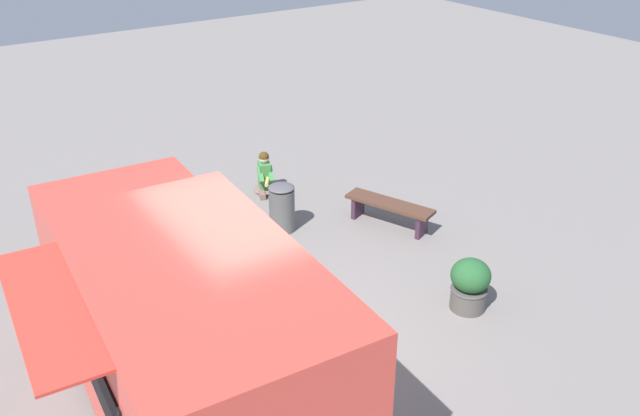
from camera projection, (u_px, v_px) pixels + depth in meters
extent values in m
plane|color=slate|center=(273.00, 350.00, 9.00)|extent=(40.00, 40.00, 0.00)
cube|color=#D34439|center=(201.00, 347.00, 7.08)|extent=(2.39, 3.97, 2.09)
cube|color=#D34439|center=(129.00, 248.00, 9.27)|extent=(2.16, 1.78, 1.71)
cube|color=black|center=(110.00, 206.00, 9.75)|extent=(1.72, 0.14, 0.65)
cube|color=black|center=(95.00, 373.00, 6.53)|extent=(0.16, 2.11, 0.73)
cube|color=red|center=(47.00, 307.00, 6.00)|extent=(0.75, 2.34, 0.03)
cube|color=black|center=(184.00, 385.00, 8.23)|extent=(2.05, 5.31, 0.22)
cylinder|color=black|center=(204.00, 278.00, 9.84)|extent=(0.27, 0.82, 0.81)
cylinder|color=black|center=(68.00, 318.00, 8.97)|extent=(0.27, 0.82, 0.81)
cylinder|color=black|center=(314.00, 416.00, 7.38)|extent=(0.27, 0.82, 0.81)
ellipsoid|color=#785C54|center=(265.00, 189.00, 13.34)|extent=(0.60, 0.64, 0.10)
cube|color=#785C54|center=(262.00, 194.00, 13.14)|extent=(0.23, 0.38, 0.11)
cube|color=#785C54|center=(272.00, 193.00, 13.18)|extent=(0.23, 0.38, 0.11)
cube|color=#3E7F41|center=(265.00, 175.00, 13.20)|extent=(0.32, 0.38, 0.52)
sphere|color=beige|center=(264.00, 158.00, 13.04)|extent=(0.20, 0.20, 0.20)
sphere|color=#483311|center=(264.00, 157.00, 13.02)|extent=(0.20, 0.20, 0.20)
cube|color=#3E7F41|center=(261.00, 175.00, 13.02)|extent=(0.21, 0.35, 0.27)
cube|color=#3E7F41|center=(271.00, 174.00, 13.06)|extent=(0.21, 0.35, 0.27)
cylinder|color=tan|center=(267.00, 182.00, 12.93)|extent=(0.26, 0.32, 0.07)
cube|color=#66963F|center=(267.00, 181.00, 12.93)|extent=(0.20, 0.26, 0.02)
cylinder|color=#A29B87|center=(209.00, 222.00, 11.96)|extent=(0.47, 0.47, 0.26)
torus|color=#A7948D|center=(209.00, 216.00, 11.91)|extent=(0.49, 0.49, 0.04)
ellipsoid|color=#396634|center=(208.00, 206.00, 11.82)|extent=(0.49, 0.49, 0.42)
sphere|color=red|center=(196.00, 206.00, 11.76)|extent=(0.07, 0.07, 0.07)
sphere|color=red|center=(207.00, 196.00, 11.92)|extent=(0.05, 0.05, 0.05)
sphere|color=red|center=(208.00, 199.00, 11.98)|extent=(0.09, 0.09, 0.09)
sphere|color=red|center=(219.00, 204.00, 11.78)|extent=(0.08, 0.08, 0.08)
sphere|color=red|center=(219.00, 203.00, 11.78)|extent=(0.07, 0.07, 0.07)
sphere|color=#E52E46|center=(203.00, 204.00, 11.64)|extent=(0.07, 0.07, 0.07)
cylinder|color=#4E4C47|center=(468.00, 298.00, 9.78)|extent=(0.51, 0.51, 0.34)
torus|color=#474746|center=(469.00, 289.00, 9.71)|extent=(0.54, 0.54, 0.04)
ellipsoid|color=#24582D|center=(471.00, 275.00, 9.61)|extent=(0.58, 0.58, 0.49)
sphere|color=#E3E243|center=(462.00, 265.00, 9.79)|extent=(0.07, 0.07, 0.07)
sphere|color=#F8EB45|center=(484.00, 279.00, 9.41)|extent=(0.07, 0.07, 0.07)
sphere|color=#F6E953|center=(458.00, 266.00, 9.76)|extent=(0.09, 0.09, 0.09)
sphere|color=#EAF651|center=(468.00, 264.00, 9.80)|extent=(0.09, 0.09, 0.09)
cube|color=#4E3124|center=(390.00, 204.00, 11.91)|extent=(0.97, 1.66, 0.06)
cube|color=#392134|center=(422.00, 225.00, 11.69)|extent=(0.35, 0.20, 0.41)
cube|color=#392134|center=(358.00, 206.00, 12.34)|extent=(0.35, 0.20, 0.41)
cylinder|color=#565958|center=(282.00, 210.00, 11.79)|extent=(0.45, 0.45, 0.78)
ellipsoid|color=#525056|center=(281.00, 188.00, 11.60)|extent=(0.46, 0.46, 0.10)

